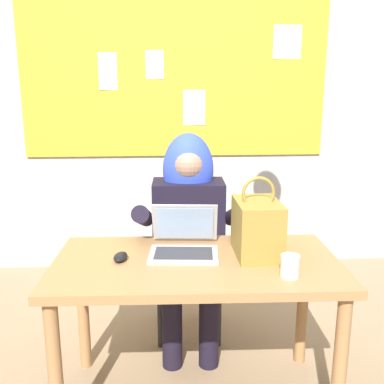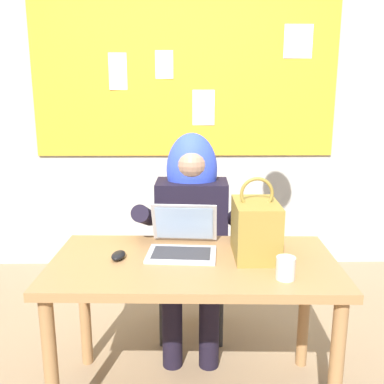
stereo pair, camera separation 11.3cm
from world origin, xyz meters
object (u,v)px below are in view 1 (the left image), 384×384
desk_main (196,280)px  handbag (257,227)px  laptop (184,242)px  computer_mouse (120,257)px  coffee_mug (290,266)px  person_costumed (189,223)px  chair_at_desk (188,252)px

desk_main → handbag: bearing=10.5°
laptop → computer_mouse: size_ratio=3.35×
desk_main → laptop: 0.19m
coffee_mug → person_costumed: bearing=115.9°
laptop → person_costumed: bearing=88.8°
desk_main → coffee_mug: size_ratio=13.99×
computer_mouse → handbag: handbag is taller
computer_mouse → handbag: 0.65m
coffee_mug → handbag: bearing=108.6°
handbag → chair_at_desk: bearing=113.8°
person_costumed → laptop: (-0.05, -0.46, 0.05)m
desk_main → person_costumed: 0.58m
desk_main → coffee_mug: (0.38, -0.20, 0.15)m
person_costumed → chair_at_desk: bearing=179.5°
coffee_mug → desk_main: bearing=151.6°
computer_mouse → handbag: (0.64, 0.03, 0.12)m
person_costumed → coffee_mug: size_ratio=13.07×
chair_at_desk → computer_mouse: (-0.35, -0.68, 0.25)m
chair_at_desk → coffee_mug: bearing=24.6°
desk_main → handbag: handbag is taller
laptop → coffee_mug: bearing=-31.7°
chair_at_desk → laptop: laptop is taller
person_costumed → coffee_mug: bearing=27.8°
coffee_mug → laptop: bearing=143.3°
laptop → coffee_mug: 0.53m
computer_mouse → handbag: bearing=12.1°
coffee_mug → chair_at_desk: bearing=112.4°
coffee_mug → computer_mouse: bearing=162.6°
chair_at_desk → computer_mouse: size_ratio=8.57×
desk_main → laptop: (-0.05, 0.11, 0.15)m
person_costumed → coffee_mug: 0.86m
computer_mouse → coffee_mug: size_ratio=1.09×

